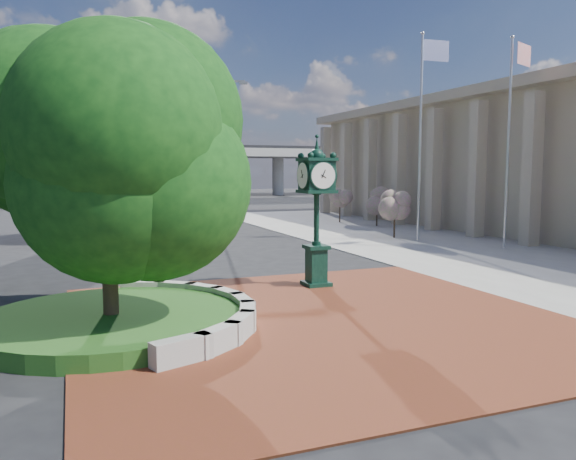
% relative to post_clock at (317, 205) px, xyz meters
% --- Properties ---
extents(ground, '(200.00, 200.00, 0.00)m').
position_rel_post_clock_xyz_m(ground, '(-1.57, -2.85, -2.65)').
color(ground, black).
rests_on(ground, ground).
extents(plaza, '(12.00, 12.00, 0.04)m').
position_rel_post_clock_xyz_m(plaza, '(-1.57, -3.85, -2.63)').
color(plaza, brown).
rests_on(plaza, ground).
extents(sidewalk, '(20.00, 50.00, 0.04)m').
position_rel_post_clock_xyz_m(sidewalk, '(14.43, 7.15, -2.63)').
color(sidewalk, '#9E9B93').
rests_on(sidewalk, ground).
extents(planter_wall, '(2.96, 6.77, 0.54)m').
position_rel_post_clock_xyz_m(planter_wall, '(-4.27, -2.85, -2.38)').
color(planter_wall, '#9E9B93').
rests_on(planter_wall, ground).
extents(grass_bed, '(6.10, 6.10, 0.40)m').
position_rel_post_clock_xyz_m(grass_bed, '(-6.57, -2.85, -2.45)').
color(grass_bed, '#144718').
rests_on(grass_bed, ground).
extents(overpass, '(90.00, 12.00, 7.50)m').
position_rel_post_clock_xyz_m(overpass, '(-1.78, 67.15, 3.89)').
color(overpass, '#9E9B93').
rests_on(overpass, ground).
extents(tree_planter, '(5.20, 5.20, 6.33)m').
position_rel_post_clock_xyz_m(tree_planter, '(-6.57, -2.85, 1.08)').
color(tree_planter, '#38281C').
rests_on(tree_planter, ground).
extents(tree_street, '(4.40, 4.40, 5.45)m').
position_rel_post_clock_xyz_m(tree_street, '(-5.57, 15.15, 0.59)').
color(tree_street, '#38281C').
rests_on(tree_street, ground).
extents(post_clock, '(1.02, 1.02, 4.82)m').
position_rel_post_clock_xyz_m(post_clock, '(0.00, 0.00, 0.00)').
color(post_clock, black).
rests_on(post_clock, ground).
extents(parked_car, '(3.60, 5.40, 1.71)m').
position_rel_post_clock_xyz_m(parked_car, '(-1.14, 36.54, -1.79)').
color(parked_car, '#5B140D').
rests_on(parked_car, ground).
extents(flagpole_a, '(1.50, 0.60, 9.98)m').
position_rel_post_clock_xyz_m(flagpole_a, '(11.92, 4.62, 2.47)').
color(flagpole_a, silver).
rests_on(flagpole_a, ground).
extents(flagpole_b, '(1.70, 0.19, 10.89)m').
position_rel_post_clock_xyz_m(flagpole_b, '(9.83, 8.72, 2.93)').
color(flagpole_b, silver).
rests_on(flagpole_b, ground).
extents(street_lamp_near, '(2.12, 0.76, 9.63)m').
position_rel_post_clock_xyz_m(street_lamp_near, '(1.91, 19.78, 3.00)').
color(street_lamp_near, slate).
rests_on(street_lamp_near, ground).
extents(street_lamp_far, '(2.12, 0.35, 9.45)m').
position_rel_post_clock_xyz_m(street_lamp_far, '(-3.07, 41.84, 2.89)').
color(street_lamp_far, slate).
rests_on(street_lamp_far, ground).
extents(shrub_near, '(1.20, 1.20, 2.20)m').
position_rel_post_clock_xyz_m(shrub_near, '(9.46, 10.46, -1.05)').
color(shrub_near, '#38281C').
rests_on(shrub_near, ground).
extents(shrub_mid, '(1.20, 1.20, 2.20)m').
position_rel_post_clock_xyz_m(shrub_mid, '(12.04, 16.80, -1.05)').
color(shrub_mid, '#38281C').
rests_on(shrub_mid, ground).
extents(shrub_far, '(1.20, 1.20, 2.20)m').
position_rel_post_clock_xyz_m(shrub_far, '(10.88, 20.12, -1.05)').
color(shrub_far, '#38281C').
rests_on(shrub_far, ground).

